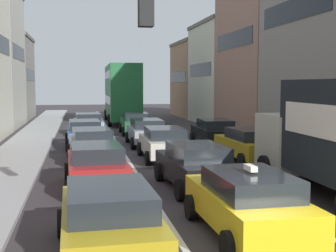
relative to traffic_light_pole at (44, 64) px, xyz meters
The scene contains 18 objects.
sidewalk_left 19.51m from the traffic_light_pole, 96.75° to the left, with size 2.60×64.00×0.14m, color #A4A4A4.
lane_stripe_left 19.59m from the traffic_light_pole, 81.77° to the left, with size 0.16×60.00×0.01m, color silver.
lane_stripe_right 20.35m from the traffic_light_pole, 72.08° to the left, with size 0.16×60.00×0.01m, color silver.
building_row_right 24.92m from the traffic_light_pole, 54.77° to the left, with size 7.20×43.90×13.04m.
traffic_light_pole is the anchor object (origin of this frame).
taxi_centre_lane_front 5.35m from the traffic_light_pole, 11.43° to the left, with size 2.11×4.32×1.66m.
sedan_left_lane_front 3.24m from the traffic_light_pole, ahead, with size 2.15×4.34×1.49m.
sedan_centre_lane_second 7.80m from the traffic_light_pole, 52.59° to the left, with size 2.22×4.38×1.49m.
wagon_left_lane_second 7.08m from the traffic_light_pole, 79.69° to the left, with size 2.17×4.35×1.49m.
hatchback_centre_lane_third 12.75m from the traffic_light_pole, 69.31° to the left, with size 2.11×4.33×1.49m.
sedan_left_lane_third 12.12m from the traffic_light_pole, 84.43° to the left, with size 2.29×4.41×1.49m.
coupe_centre_lane_fourth 17.43m from the traffic_light_pole, 75.51° to the left, with size 2.07×4.30×1.49m.
sedan_left_lane_fourth 16.82m from the traffic_light_pole, 86.98° to the left, with size 2.19×4.36×1.49m.
sedan_centre_lane_fifth 23.11m from the traffic_light_pole, 78.95° to the left, with size 2.13×4.34×1.49m.
sedan_left_lane_fifth 22.74m from the traffic_light_pole, 86.98° to the left, with size 2.18×4.36×1.49m.
sedan_right_lane_behind_truck 13.40m from the traffic_light_pole, 52.27° to the left, with size 2.19×4.36×1.49m.
wagon_right_lane_far 17.84m from the traffic_light_pole, 63.03° to the left, with size 2.20×4.37×1.49m.
bus_mid_queue_primary 32.04m from the traffic_light_pole, 82.27° to the left, with size 2.92×10.54×5.06m.
Camera 1 is at (-3.81, -7.79, 3.45)m, focal length 49.15 mm.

